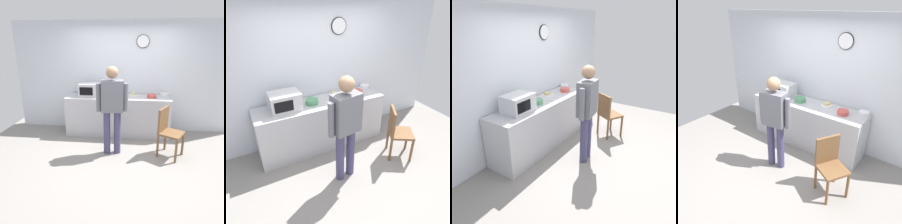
{
  "view_description": "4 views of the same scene",
  "coord_description": "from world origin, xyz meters",
  "views": [
    {
      "loc": [
        0.2,
        -3.36,
        2.04
      ],
      "look_at": [
        -0.22,
        0.65,
        0.72
      ],
      "focal_mm": 32.66,
      "sensor_mm": 36.0,
      "label": 1
    },
    {
      "loc": [
        -1.47,
        -1.94,
        2.57
      ],
      "look_at": [
        -0.03,
        0.78,
        0.89
      ],
      "focal_mm": 33.72,
      "sensor_mm": 36.0,
      "label": 2
    },
    {
      "loc": [
        -3.31,
        -1.31,
        2.32
      ],
      "look_at": [
        -0.1,
        0.76,
        0.78
      ],
      "focal_mm": 35.91,
      "sensor_mm": 36.0,
      "label": 3
    },
    {
      "loc": [
        1.95,
        -2.16,
        2.69
      ],
      "look_at": [
        -0.27,
        0.79,
        0.86
      ],
      "focal_mm": 34.71,
      "sensor_mm": 36.0,
      "label": 4
    }
  ],
  "objects": [
    {
      "name": "ground_plane",
      "position": [
        0.0,
        0.0,
        0.0
      ],
      "size": [
        6.0,
        6.0,
        0.0
      ],
      "primitive_type": "plane",
      "color": "gray"
    },
    {
      "name": "back_wall",
      "position": [
        0.0,
        1.6,
        1.3
      ],
      "size": [
        5.4,
        0.13,
        2.6
      ],
      "color": "silver",
      "rests_on": "ground_plane"
    },
    {
      "name": "kitchen_counter",
      "position": [
        -0.15,
        1.22,
        0.46
      ],
      "size": [
        2.39,
        0.62,
        0.91
      ],
      "primitive_type": "cube",
      "color": "#B7B7BC",
      "rests_on": "ground_plane"
    },
    {
      "name": "microwave",
      "position": [
        -0.79,
        1.22,
        1.06
      ],
      "size": [
        0.5,
        0.39,
        0.3
      ],
      "color": "silver",
      "rests_on": "kitchen_counter"
    },
    {
      "name": "sandwich_plate",
      "position": [
        0.21,
        1.37,
        0.94
      ],
      "size": [
        0.23,
        0.23,
        0.07
      ],
      "color": "white",
      "rests_on": "kitchen_counter"
    },
    {
      "name": "salad_bowl",
      "position": [
        0.62,
        1.2,
        0.95
      ],
      "size": [
        0.21,
        0.21,
        0.08
      ],
      "primitive_type": "cylinder",
      "color": "#C64C42",
      "rests_on": "kitchen_counter"
    },
    {
      "name": "cereal_bowl",
      "position": [
        0.93,
        1.41,
        0.95
      ],
      "size": [
        0.19,
        0.19,
        0.06
      ],
      "primitive_type": "cylinder",
      "color": "white",
      "rests_on": "kitchen_counter"
    },
    {
      "name": "mixing_bowl",
      "position": [
        -0.32,
        1.21,
        0.96
      ],
      "size": [
        0.22,
        0.22,
        0.09
      ],
      "primitive_type": "cylinder",
      "color": "#4C8E60",
      "rests_on": "kitchen_counter"
    },
    {
      "name": "fork_utensil",
      "position": [
        -0.03,
        1.1,
        0.92
      ],
      "size": [
        0.1,
        0.16,
        0.01
      ],
      "primitive_type": "cube",
      "rotation": [
        0.0,
        0.0,
        2.1
      ],
      "color": "silver",
      "rests_on": "kitchen_counter"
    },
    {
      "name": "spoon_utensil",
      "position": [
        0.19,
        1.12,
        0.92
      ],
      "size": [
        0.03,
        0.17,
        0.01
      ],
      "primitive_type": "cube",
      "rotation": [
        0.0,
        0.0,
        1.49
      ],
      "color": "silver",
      "rests_on": "kitchen_counter"
    },
    {
      "name": "person_standing",
      "position": [
        -0.18,
        0.25,
        1.0
      ],
      "size": [
        0.59,
        0.29,
        1.7
      ],
      "color": "#413D64",
      "rests_on": "ground_plane"
    },
    {
      "name": "wooden_chair",
      "position": [
        0.88,
        0.29,
        0.52
      ],
      "size": [
        0.55,
        0.55,
        0.94
      ],
      "color": "brown",
      "rests_on": "ground_plane"
    }
  ]
}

